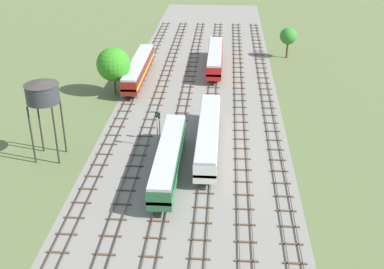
{
  "coord_description": "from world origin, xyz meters",
  "views": [
    {
      "loc": [
        4.44,
        -16.48,
        33.59
      ],
      "look_at": [
        0.0,
        47.68,
        1.5
      ],
      "focal_mm": 46.31,
      "sensor_mm": 36.0,
      "label": 1
    }
  ],
  "objects_px": {
    "diesel_railcar_centre_left_nearest": "(169,157)",
    "signal_post_nearest": "(157,125)",
    "diesel_railcar_centre_midfar": "(215,57)",
    "passenger_coach_centre_near": "(208,134)",
    "passenger_coach_far_left_mid": "(139,68)",
    "signal_post_near": "(159,122)",
    "water_tower": "(42,93)"
  },
  "relations": [
    {
      "from": "water_tower",
      "to": "passenger_coach_centre_near",
      "type": "bearing_deg",
      "value": 9.44
    },
    {
      "from": "diesel_railcar_centre_midfar",
      "to": "signal_post_nearest",
      "type": "distance_m",
      "value": 35.73
    },
    {
      "from": "diesel_railcar_centre_left_nearest",
      "to": "diesel_railcar_centre_midfar",
      "type": "height_order",
      "value": "same"
    },
    {
      "from": "passenger_coach_centre_near",
      "to": "passenger_coach_far_left_mid",
      "type": "bearing_deg",
      "value": 117.71
    },
    {
      "from": "diesel_railcar_centre_left_nearest",
      "to": "signal_post_nearest",
      "type": "xyz_separation_m",
      "value": [
        -2.41,
        7.34,
        1.05
      ]
    },
    {
      "from": "water_tower",
      "to": "passenger_coach_far_left_mid",
      "type": "bearing_deg",
      "value": 76.99
    },
    {
      "from": "signal_post_nearest",
      "to": "water_tower",
      "type": "bearing_deg",
      "value": -165.25
    },
    {
      "from": "diesel_railcar_centre_left_nearest",
      "to": "signal_post_near",
      "type": "bearing_deg",
      "value": 104.03
    },
    {
      "from": "diesel_railcar_centre_left_nearest",
      "to": "passenger_coach_centre_near",
      "type": "xyz_separation_m",
      "value": [
        4.83,
        7.14,
        0.02
      ]
    },
    {
      "from": "passenger_coach_centre_near",
      "to": "passenger_coach_far_left_mid",
      "type": "relative_size",
      "value": 1.0
    },
    {
      "from": "passenger_coach_centre_near",
      "to": "signal_post_near",
      "type": "xyz_separation_m",
      "value": [
        -7.24,
        2.52,
        0.32
      ]
    },
    {
      "from": "water_tower",
      "to": "diesel_railcar_centre_left_nearest",
      "type": "bearing_deg",
      "value": -11.85
    },
    {
      "from": "signal_post_near",
      "to": "diesel_railcar_centre_midfar",
      "type": "bearing_deg",
      "value": 77.49
    },
    {
      "from": "passenger_coach_centre_near",
      "to": "signal_post_near",
      "type": "distance_m",
      "value": 7.68
    },
    {
      "from": "diesel_railcar_centre_left_nearest",
      "to": "diesel_railcar_centre_midfar",
      "type": "distance_m",
      "value": 42.58
    },
    {
      "from": "passenger_coach_far_left_mid",
      "to": "diesel_railcar_centre_midfar",
      "type": "bearing_deg",
      "value": 27.66
    },
    {
      "from": "passenger_coach_far_left_mid",
      "to": "signal_post_near",
      "type": "relative_size",
      "value": 4.84
    },
    {
      "from": "diesel_railcar_centre_left_nearest",
      "to": "signal_post_nearest",
      "type": "distance_m",
      "value": 7.8
    },
    {
      "from": "diesel_railcar_centre_midfar",
      "to": "signal_post_nearest",
      "type": "xyz_separation_m",
      "value": [
        -7.24,
        -34.97,
        1.05
      ]
    },
    {
      "from": "passenger_coach_far_left_mid",
      "to": "signal_post_nearest",
      "type": "relative_size",
      "value": 3.81
    },
    {
      "from": "passenger_coach_far_left_mid",
      "to": "signal_post_nearest",
      "type": "xyz_separation_m",
      "value": [
        7.24,
        -27.38,
        1.03
      ]
    },
    {
      "from": "passenger_coach_centre_near",
      "to": "passenger_coach_far_left_mid",
      "type": "xyz_separation_m",
      "value": [
        -14.49,
        27.58,
        0.0
      ]
    },
    {
      "from": "passenger_coach_far_left_mid",
      "to": "signal_post_near",
      "type": "height_order",
      "value": "signal_post_near"
    },
    {
      "from": "water_tower",
      "to": "signal_post_nearest",
      "type": "distance_m",
      "value": 16.09
    },
    {
      "from": "diesel_railcar_centre_left_nearest",
      "to": "signal_post_nearest",
      "type": "relative_size",
      "value": 3.55
    },
    {
      "from": "diesel_railcar_centre_left_nearest",
      "to": "passenger_coach_far_left_mid",
      "type": "relative_size",
      "value": 0.93
    },
    {
      "from": "signal_post_nearest",
      "to": "signal_post_near",
      "type": "relative_size",
      "value": 1.27
    },
    {
      "from": "diesel_railcar_centre_midfar",
      "to": "signal_post_nearest",
      "type": "relative_size",
      "value": 3.55
    },
    {
      "from": "signal_post_nearest",
      "to": "signal_post_near",
      "type": "distance_m",
      "value": 2.43
    },
    {
      "from": "diesel_railcar_centre_left_nearest",
      "to": "passenger_coach_far_left_mid",
      "type": "distance_m",
      "value": 36.04
    },
    {
      "from": "diesel_railcar_centre_left_nearest",
      "to": "passenger_coach_far_left_mid",
      "type": "height_order",
      "value": "same"
    },
    {
      "from": "passenger_coach_far_left_mid",
      "to": "signal_post_near",
      "type": "distance_m",
      "value": 26.09
    }
  ]
}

